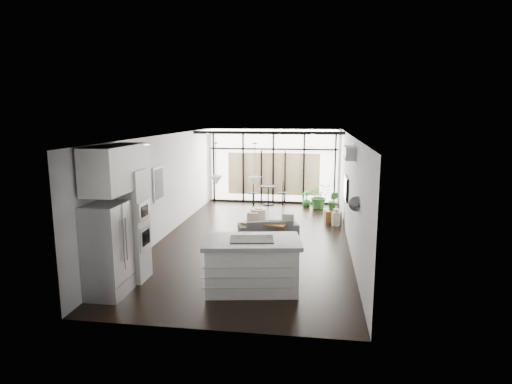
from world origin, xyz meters
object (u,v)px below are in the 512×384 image
(console_bench, at_px, (263,230))
(fridge, at_px, (107,250))
(tv, at_px, (346,188))
(sofa, at_px, (268,224))
(island, at_px, (252,265))
(pouf, at_px, (258,215))
(milk_can, at_px, (336,217))

(console_bench, bearing_deg, fridge, -108.33)
(console_bench, height_order, tv, tv)
(fridge, distance_m, sofa, 5.07)
(island, height_order, pouf, island)
(console_bench, xyz_separation_m, milk_can, (2.03, 1.58, 0.06))
(pouf, height_order, tv, tv)
(fridge, distance_m, tv, 6.80)
(island, distance_m, sofa, 3.76)
(sofa, bearing_deg, console_bench, 45.21)
(fridge, xyz_separation_m, pouf, (2.02, 5.96, -0.68))
(pouf, distance_m, milk_can, 2.43)
(island, xyz_separation_m, fridge, (-2.63, -0.61, 0.37))
(milk_can, bearing_deg, tv, -75.10)
(island, relative_size, milk_can, 3.59)
(island, relative_size, fridge, 1.05)
(milk_can, bearing_deg, pouf, 174.77)
(fridge, xyz_separation_m, milk_can, (4.44, 5.74, -0.62))
(console_bench, relative_size, pouf, 2.54)
(island, xyz_separation_m, milk_can, (1.81, 5.13, -0.25))
(island, distance_m, tv, 4.85)
(sofa, bearing_deg, tv, 178.60)
(fridge, xyz_separation_m, sofa, (2.51, 4.36, -0.55))
(console_bench, relative_size, milk_can, 2.40)
(console_bench, bearing_deg, milk_can, 49.57)
(console_bench, xyz_separation_m, pouf, (-0.39, 1.80, -0.00))
(pouf, distance_m, tv, 3.03)
(fridge, bearing_deg, island, 13.06)
(sofa, bearing_deg, pouf, -89.43)
(console_bench, bearing_deg, tv, 31.13)
(sofa, height_order, pouf, sofa)
(milk_can, height_order, tv, tv)
(tv, bearing_deg, sofa, -164.63)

